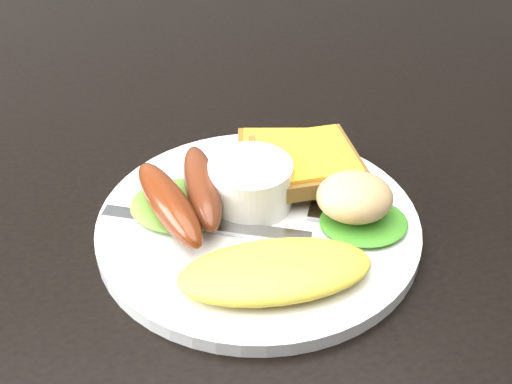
% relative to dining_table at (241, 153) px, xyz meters
% --- Properties ---
extents(dining_table, '(1.20, 0.80, 0.04)m').
position_rel_dining_table_xyz_m(dining_table, '(0.00, 0.00, 0.00)').
color(dining_table, black).
rests_on(dining_table, ground).
extents(dining_chair, '(0.52, 0.52, 0.05)m').
position_rel_dining_table_xyz_m(dining_chair, '(-0.22, 0.90, -0.28)').
color(dining_chair, tan).
rests_on(dining_chair, ground).
extents(plate, '(0.25, 0.25, 0.01)m').
position_rel_dining_table_xyz_m(plate, '(-0.01, -0.14, 0.03)').
color(plate, white).
rests_on(plate, dining_table).
extents(lettuce_left, '(0.10, 0.09, 0.01)m').
position_rel_dining_table_xyz_m(lettuce_left, '(-0.07, -0.12, 0.04)').
color(lettuce_left, '#4C831C').
rests_on(lettuce_left, plate).
extents(lettuce_right, '(0.07, 0.07, 0.01)m').
position_rel_dining_table_xyz_m(lettuce_right, '(0.07, -0.16, 0.04)').
color(lettuce_right, '#258616').
rests_on(lettuce_right, plate).
extents(omelette, '(0.14, 0.07, 0.02)m').
position_rel_dining_table_xyz_m(omelette, '(-0.01, -0.21, 0.04)').
color(omelette, yellow).
rests_on(omelette, plate).
extents(sausage_a, '(0.06, 0.11, 0.03)m').
position_rel_dining_table_xyz_m(sausage_a, '(-0.08, -0.13, 0.05)').
color(sausage_a, brown).
rests_on(sausage_a, lettuce_left).
extents(sausage_b, '(0.03, 0.11, 0.03)m').
position_rel_dining_table_xyz_m(sausage_b, '(-0.05, -0.12, 0.05)').
color(sausage_b, brown).
rests_on(sausage_b, lettuce_left).
extents(ramekin, '(0.07, 0.07, 0.04)m').
position_rel_dining_table_xyz_m(ramekin, '(-0.01, -0.12, 0.05)').
color(ramekin, white).
rests_on(ramekin, plate).
extents(toast_a, '(0.09, 0.09, 0.01)m').
position_rel_dining_table_xyz_m(toast_a, '(0.03, -0.07, 0.04)').
color(toast_a, brown).
rests_on(toast_a, plate).
extents(toast_b, '(0.09, 0.09, 0.01)m').
position_rel_dining_table_xyz_m(toast_b, '(0.04, -0.10, 0.05)').
color(toast_b, olive).
rests_on(toast_b, toast_a).
extents(potato_salad, '(0.07, 0.06, 0.03)m').
position_rel_dining_table_xyz_m(potato_salad, '(0.06, -0.15, 0.06)').
color(potato_salad, beige).
rests_on(potato_salad, lettuce_right).
extents(fork, '(0.16, 0.07, 0.00)m').
position_rel_dining_table_xyz_m(fork, '(-0.05, -0.14, 0.03)').
color(fork, '#ADAFB7').
rests_on(fork, plate).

